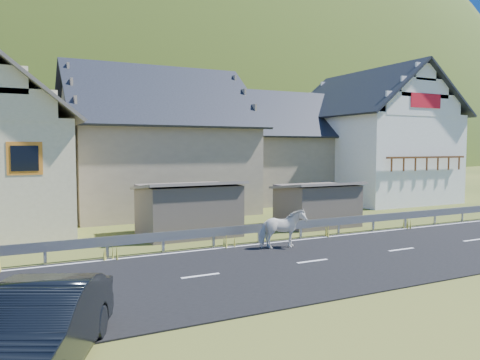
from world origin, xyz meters
TOP-DOWN VIEW (x-y plane):
  - ground at (0.00, 0.00)m, footprint 160.00×160.00m
  - road at (0.00, 0.00)m, footprint 60.00×7.00m
  - lane_markings at (0.00, 0.00)m, footprint 60.00×6.60m
  - guardrail at (-0.00, 3.68)m, footprint 28.10×0.09m
  - shed_left at (-2.00, 6.50)m, footprint 4.30×3.30m
  - shed_right at (4.50, 6.00)m, footprint 3.80×2.90m
  - house_stone_a at (-1.00, 15.00)m, footprint 10.80×9.80m
  - house_stone_b at (9.00, 17.00)m, footprint 9.80×8.80m
  - house_white at (15.00, 14.00)m, footprint 8.80×10.80m
  - mountain at (5.00, 180.00)m, footprint 440.00×280.00m
  - horse at (0.15, 2.17)m, footprint 0.95×1.81m
  - car at (-8.61, -4.19)m, footprint 3.20×4.72m

SIDE VIEW (x-z plane):
  - mountain at x=5.00m, z-range -150.00..110.00m
  - ground at x=0.00m, z-range 0.00..0.00m
  - road at x=0.00m, z-range 0.00..0.04m
  - lane_markings at x=0.00m, z-range 0.04..0.05m
  - guardrail at x=0.00m, z-range 0.19..0.94m
  - car at x=-8.61m, z-range 0.00..1.47m
  - horse at x=0.15m, z-range 0.04..1.51m
  - shed_right at x=4.50m, z-range -0.10..2.10m
  - shed_left at x=-2.00m, z-range -0.10..2.30m
  - house_stone_b at x=9.00m, z-range 0.19..8.29m
  - house_stone_a at x=-1.00m, z-range 0.18..9.08m
  - house_white at x=15.00m, z-range 0.21..9.91m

